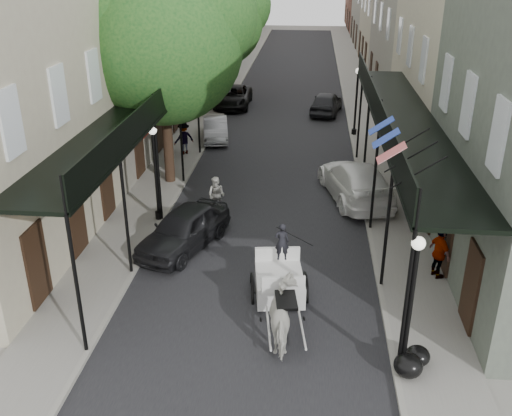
% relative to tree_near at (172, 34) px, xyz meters
% --- Properties ---
extents(ground, '(140.00, 140.00, 0.00)m').
position_rel_tree_near_xyz_m(ground, '(4.20, -10.18, -6.49)').
color(ground, gray).
rests_on(ground, ground).
extents(road, '(8.00, 90.00, 0.01)m').
position_rel_tree_near_xyz_m(road, '(4.20, 9.82, -6.48)').
color(road, black).
rests_on(road, ground).
extents(sidewalk_left, '(2.20, 90.00, 0.12)m').
position_rel_tree_near_xyz_m(sidewalk_left, '(-0.80, 9.82, -6.43)').
color(sidewalk_left, gray).
rests_on(sidewalk_left, ground).
extents(sidewalk_right, '(2.20, 90.00, 0.12)m').
position_rel_tree_near_xyz_m(sidewalk_right, '(9.20, 9.82, -6.43)').
color(sidewalk_right, gray).
rests_on(sidewalk_right, ground).
extents(building_row_left, '(5.00, 80.00, 10.50)m').
position_rel_tree_near_xyz_m(building_row_left, '(-4.40, 19.82, -1.24)').
color(building_row_left, '#ACA589').
rests_on(building_row_left, ground).
extents(building_row_right, '(5.00, 80.00, 10.50)m').
position_rel_tree_near_xyz_m(building_row_right, '(12.80, 19.82, -1.24)').
color(building_row_right, gray).
rests_on(building_row_right, ground).
extents(gallery_left, '(2.20, 18.05, 4.88)m').
position_rel_tree_near_xyz_m(gallery_left, '(-0.59, -3.20, -2.44)').
color(gallery_left, black).
rests_on(gallery_left, sidewalk_left).
extents(gallery_right, '(2.20, 18.05, 4.88)m').
position_rel_tree_near_xyz_m(gallery_right, '(8.99, -3.20, -2.44)').
color(gallery_right, black).
rests_on(gallery_right, sidewalk_right).
extents(tree_near, '(7.31, 6.80, 9.63)m').
position_rel_tree_near_xyz_m(tree_near, '(0.00, 0.00, 0.00)').
color(tree_near, '#382619').
rests_on(tree_near, sidewalk_left).
extents(tree_far, '(6.45, 6.00, 8.61)m').
position_rel_tree_near_xyz_m(tree_far, '(-0.05, 14.00, -0.65)').
color(tree_far, '#382619').
rests_on(tree_far, sidewalk_left).
extents(lamppost_right_near, '(0.32, 0.32, 3.71)m').
position_rel_tree_near_xyz_m(lamppost_right_near, '(8.30, -12.18, -4.44)').
color(lamppost_right_near, black).
rests_on(lamppost_right_near, sidewalk_right).
extents(lamppost_left, '(0.32, 0.32, 3.71)m').
position_rel_tree_near_xyz_m(lamppost_left, '(0.10, -4.18, -4.44)').
color(lamppost_left, black).
rests_on(lamppost_left, sidewalk_left).
extents(lamppost_right_far, '(0.32, 0.32, 3.71)m').
position_rel_tree_near_xyz_m(lamppost_right_far, '(8.30, 7.82, -4.44)').
color(lamppost_right_far, black).
rests_on(lamppost_right_far, sidewalk_right).
extents(horse, '(1.15, 2.06, 1.65)m').
position_rel_tree_near_xyz_m(horse, '(5.36, -11.18, -5.66)').
color(horse, beige).
rests_on(horse, ground).
extents(carriage, '(1.89, 2.60, 2.76)m').
position_rel_tree_near_xyz_m(carriage, '(5.00, -8.63, -5.42)').
color(carriage, black).
rests_on(carriage, ground).
extents(pedestrian_walking, '(0.88, 0.78, 1.51)m').
position_rel_tree_near_xyz_m(pedestrian_walking, '(2.20, -3.14, -5.73)').
color(pedestrian_walking, beige).
rests_on(pedestrian_walking, ground).
extents(pedestrian_sidewalk_left, '(1.22, 1.13, 1.65)m').
position_rel_tree_near_xyz_m(pedestrian_sidewalk_left, '(-0.55, 3.58, -5.55)').
color(pedestrian_sidewalk_left, gray).
rests_on(pedestrian_sidewalk_left, sidewalk_left).
extents(pedestrian_sidewalk_right, '(0.77, 1.08, 1.71)m').
position_rel_tree_near_xyz_m(pedestrian_sidewalk_right, '(10.00, -7.56, -5.52)').
color(pedestrian_sidewalk_right, gray).
rests_on(pedestrian_sidewalk_right, sidewalk_right).
extents(car_left_near, '(3.15, 4.60, 1.45)m').
position_rel_tree_near_xyz_m(car_left_near, '(1.53, -6.18, -5.76)').
color(car_left_near, black).
rests_on(car_left_near, ground).
extents(car_left_mid, '(1.94, 3.87, 1.22)m').
position_rel_tree_near_xyz_m(car_left_mid, '(0.60, 6.43, -5.88)').
color(car_left_mid, '#A09FA4').
rests_on(car_left_mid, ground).
extents(car_left_far, '(2.31, 4.90, 1.35)m').
position_rel_tree_near_xyz_m(car_left_far, '(0.60, 13.82, -5.81)').
color(car_left_far, black).
rests_on(car_left_far, ground).
extents(car_right_near, '(3.41, 5.80, 1.58)m').
position_rel_tree_near_xyz_m(car_right_near, '(7.80, -1.18, -5.70)').
color(car_right_near, white).
rests_on(car_right_near, ground).
extents(car_right_far, '(2.40, 4.40, 1.42)m').
position_rel_tree_near_xyz_m(car_right_far, '(6.80, 12.62, -5.78)').
color(car_right_far, black).
rests_on(car_right_far, ground).
extents(trash_bags, '(0.97, 1.12, 0.60)m').
position_rel_tree_near_xyz_m(trash_bags, '(8.51, -12.20, -6.09)').
color(trash_bags, black).
rests_on(trash_bags, sidewalk_right).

